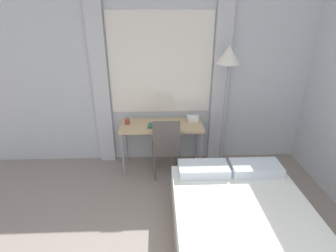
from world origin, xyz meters
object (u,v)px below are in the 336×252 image
at_px(desk_chair, 166,146).
at_px(bed, 246,236).
at_px(desk, 162,128).
at_px(standing_lamp, 228,69).
at_px(telephone, 193,118).
at_px(book, 156,125).
at_px(mug, 127,121).

xyz_separation_m(desk_chair, bed, (0.77, -1.44, -0.28)).
bearing_deg(desk, standing_lamp, -3.03).
height_order(bed, telephone, telephone).
height_order(standing_lamp, telephone, standing_lamp).
bearing_deg(book, desk_chair, -54.04).
height_order(telephone, mug, telephone).
relative_size(standing_lamp, telephone, 10.61).
bearing_deg(bed, standing_lamp, 86.74).
distance_m(standing_lamp, book, 1.30).
height_order(desk_chair, book, desk_chair).
relative_size(standing_lamp, mug, 23.04).
relative_size(telephone, book, 0.71).
xyz_separation_m(book, mug, (-0.44, 0.11, 0.03)).
relative_size(desk_chair, telephone, 5.32).
distance_m(desk, mug, 0.53).
height_order(bed, book, book).
bearing_deg(standing_lamp, mug, 176.65).
distance_m(standing_lamp, telephone, 0.93).
xyz_separation_m(desk, standing_lamp, (0.92, -0.05, 0.91)).
bearing_deg(desk_chair, desk, 101.30).
bearing_deg(desk_chair, mug, 151.69).
bearing_deg(mug, bed, -52.25).
relative_size(desk_chair, book, 3.79).
distance_m(desk, book, 0.13).
xyz_separation_m(desk, bed, (0.82, -1.70, -0.44)).
xyz_separation_m(bed, telephone, (-0.34, 1.82, 0.54)).
distance_m(desk, bed, 1.94).
relative_size(bed, book, 7.89).
bearing_deg(desk_chair, book, 124.97).
height_order(telephone, book, telephone).
xyz_separation_m(desk, desk_chair, (0.06, -0.26, -0.16)).
xyz_separation_m(desk_chair, book, (-0.14, 0.19, 0.24)).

